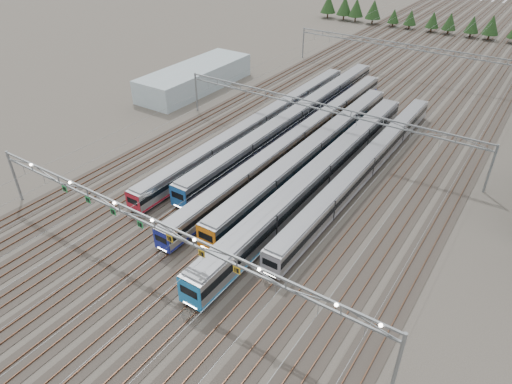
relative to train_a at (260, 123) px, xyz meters
The scene contains 13 objects.
ground 39.99m from the train_a, 73.64° to the right, with size 400.00×400.00×0.00m, color #47423A.
track_bed 62.70m from the train_a, 79.66° to the left, with size 54.00×260.00×5.42m.
train_a is the anchor object (origin of this frame).
train_b 6.84m from the train_a, 48.84° to the left, with size 2.97×65.86×3.87m.
train_c 9.15m from the train_a, 10.45° to the right, with size 2.59×68.31×3.37m.
train_d 14.30m from the train_a, 19.22° to the right, with size 2.99×55.97×3.90m.
train_e 21.06m from the train_a, 31.26° to the right, with size 3.18×60.14×4.15m.
train_f 22.88m from the train_a, 10.43° to the right, with size 2.76×56.17×3.59m.
gantry_near 40.36m from the train_a, 73.75° to the right, with size 56.36×0.61×8.08m.
gantry_mid 12.19m from the train_a, ahead, with size 56.36×0.36×8.00m.
gantry_far 48.21m from the train_a, 76.45° to the left, with size 56.36×0.36×8.00m.
west_shed 28.06m from the train_a, 155.46° to the left, with size 10.00×30.00×5.09m, color #94ABB1.
treeline 96.26m from the train_a, 80.04° to the left, with size 106.40×5.60×7.02m.
Camera 1 is at (31.64, -27.08, 37.49)m, focal length 32.00 mm.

